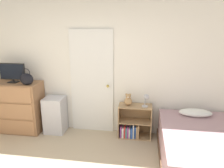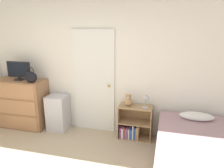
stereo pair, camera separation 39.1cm
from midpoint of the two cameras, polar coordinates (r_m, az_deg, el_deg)
The scene contains 10 objects.
wall_back at distance 4.22m, azimuth -1.77°, elevation 4.30°, with size 10.00×0.06×2.55m.
door_closed at distance 4.24m, azimuth -2.16°, elevation 0.54°, with size 0.83×0.09×2.00m.
dresser at distance 4.83m, azimuth -20.35°, elevation -4.76°, with size 1.03×0.48×1.00m.
tv at distance 4.65m, azimuth -21.03°, elevation 3.33°, with size 0.52×0.16×0.37m.
handbag at distance 4.36m, azimuth -18.09°, elevation 1.75°, with size 0.26×0.13×0.31m.
storage_bin at distance 4.54m, azimuth -11.52°, elevation -7.35°, with size 0.38×0.37×0.71m.
bookshelf at distance 4.21m, azimuth 8.19°, elevation -10.81°, with size 0.62×0.31×0.63m.
teddy_bear at distance 4.03m, azimuth 7.08°, elevation -4.41°, with size 0.15×0.15×0.23m.
desk_lamp at distance 3.94m, azimuth 11.73°, elevation -3.99°, with size 0.13×0.12×0.24m.
bed at distance 3.61m, azimuth 24.90°, elevation -16.37°, with size 1.25×1.80×0.65m.
Camera 2 is at (1.36, -1.66, 2.09)m, focal length 35.00 mm.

